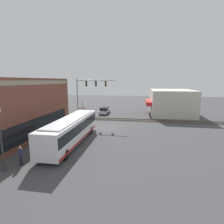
% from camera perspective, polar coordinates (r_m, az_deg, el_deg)
% --- Properties ---
extents(ground_plane, '(120.00, 120.00, 0.00)m').
position_cam_1_polar(ground_plane, '(27.97, -1.65, -5.06)').
color(ground_plane, '#424244').
extents(shop_building, '(10.87, 9.86, 5.38)m').
position_cam_1_polar(shop_building, '(40.54, 18.68, 3.05)').
color(shop_building, beige).
rests_on(shop_building, ground).
extents(city_bus, '(12.36, 2.59, 3.07)m').
position_cam_1_polar(city_bus, '(21.29, -13.07, -5.49)').
color(city_bus, white).
rests_on(city_bus, ground).
extents(traffic_signal_gantry, '(0.42, 7.09, 7.78)m').
position_cam_1_polar(traffic_signal_gantry, '(31.70, -7.86, 7.13)').
color(traffic_signal_gantry, gray).
rests_on(traffic_signal_gantry, ground).
extents(crossing_signal, '(1.41, 1.18, 3.81)m').
position_cam_1_polar(crossing_signal, '(33.12, -9.69, 1.26)').
color(crossing_signal, gray).
rests_on(crossing_signal, ground).
extents(streetlamp, '(0.44, 0.44, 5.31)m').
position_cam_1_polar(streetlamp, '(16.48, -32.62, -6.24)').
color(streetlamp, '#38383A').
rests_on(streetlamp, ground).
extents(rail_track_near, '(2.60, 60.00, 0.15)m').
position_cam_1_polar(rail_track_near, '(33.70, 0.28, -2.36)').
color(rail_track_near, '#332D28').
rests_on(rail_track_near, ground).
extents(parked_car_silver, '(4.87, 1.82, 1.49)m').
position_cam_1_polar(parked_car_silver, '(39.48, -2.46, 0.48)').
color(parked_car_silver, '#B7B7BC').
rests_on(parked_car_silver, ground).
extents(pedestrian_by_lamp, '(0.34, 0.34, 1.75)m').
position_cam_1_polar(pedestrian_by_lamp, '(17.63, -27.62, -12.56)').
color(pedestrian_by_lamp, black).
rests_on(pedestrian_by_lamp, ground).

